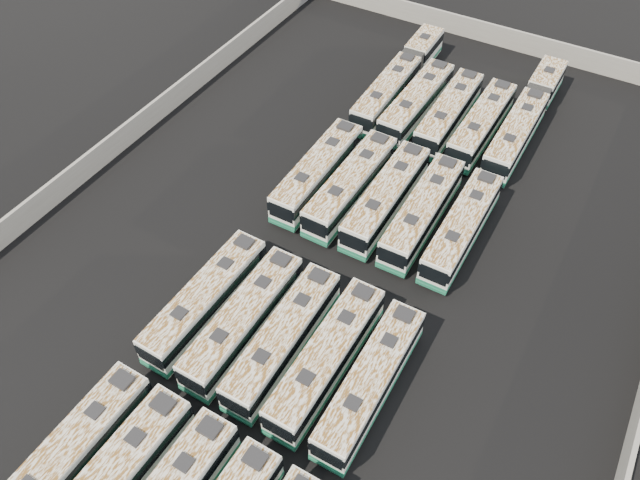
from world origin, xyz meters
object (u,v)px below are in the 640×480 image
at_px(bus_midback_far_left, 318,172).
at_px(bus_midback_far_right, 462,228).
at_px(bus_midback_right, 422,212).
at_px(bus_midfront_center, 283,339).
at_px(bus_midfront_left, 244,320).
at_px(bus_midback_left, 351,185).
at_px(bus_back_left, 416,103).
at_px(bus_midfront_far_right, 370,382).
at_px(bus_back_far_right, 526,117).
at_px(bus_back_right, 481,124).
at_px(bus_midfront_right, 327,358).
at_px(bus_midfront_far_left, 206,300).
at_px(bus_back_far_left, 399,78).
at_px(bus_back_center, 448,113).
at_px(bus_front_far_left, 70,457).

distance_m(bus_midback_far_left, bus_midback_far_right, 12.49).
relative_size(bus_midback_far_left, bus_midback_right, 1.01).
height_order(bus_midfront_center, bus_midback_right, bus_midback_right).
relative_size(bus_midfront_left, bus_midfront_center, 1.00).
relative_size(bus_midback_left, bus_back_left, 1.00).
xyz_separation_m(bus_midfront_far_right, bus_back_far_right, (-0.00, 30.79, 0.01)).
relative_size(bus_midback_left, bus_back_right, 1.03).
bearing_deg(bus_midfront_right, bus_midback_right, 90.52).
bearing_deg(bus_midfront_far_left, bus_midback_far_right, 51.30).
xyz_separation_m(bus_midback_far_left, bus_back_far_right, (12.42, 15.85, -0.04)).
bearing_deg(bus_midfront_far_right, bus_midback_far_left, 129.33).
relative_size(bus_midfront_left, bus_midback_right, 0.99).
height_order(bus_midfront_center, bus_back_right, bus_midfront_center).
bearing_deg(bus_back_far_left, bus_midfront_center, -79.91).
bearing_deg(bus_midfront_center, bus_midfront_right, 1.86).
bearing_deg(bus_midfront_far_left, bus_back_right, 72.46).
height_order(bus_midfront_far_right, bus_midback_far_right, bus_midback_far_right).
distance_m(bus_midback_left, bus_midback_far_right, 9.40).
distance_m(bus_midback_right, bus_back_center, 13.08).
bearing_deg(bus_midfront_center, bus_back_center, 89.16).
xyz_separation_m(bus_midfront_far_right, bus_midback_far_right, (0.06, 15.01, 0.00)).
relative_size(bus_back_right, bus_back_far_right, 0.64).
distance_m(bus_midback_far_right, bus_back_center, 14.21).
xyz_separation_m(bus_midfront_far_left, bus_midback_right, (9.32, 15.05, 0.03)).
bearing_deg(bus_midfront_center, bus_back_far_right, 77.82).
distance_m(bus_midfront_right, bus_midback_right, 14.95).
xyz_separation_m(bus_midfront_left, bus_back_far_left, (-3.17, 30.80, -0.03)).
distance_m(bus_midback_right, bus_back_far_left, 18.19).
bearing_deg(bus_back_far_left, bus_midback_left, -80.07).
xyz_separation_m(bus_midfront_right, bus_back_center, (-3.07, 27.68, -0.03)).
height_order(bus_midfront_far_left, bus_midback_far_left, bus_midback_far_left).
bearing_deg(bus_midfront_far_right, bus_front_far_left, -134.94).
bearing_deg(bus_midfront_left, bus_back_center, 83.61).
xyz_separation_m(bus_midfront_far_right, bus_midback_far_left, (-12.43, 14.95, 0.04)).
xyz_separation_m(bus_midfront_left, bus_midback_left, (-0.03, 15.04, 0.03)).
bearing_deg(bus_midfront_far_right, bus_midfront_left, -179.59).
height_order(bus_midfront_right, bus_back_far_left, bus_midfront_right).
xyz_separation_m(bus_front_far_left, bus_midback_right, (9.26, 27.68, 0.01)).
bearing_deg(bus_back_left, bus_back_far_left, 137.40).
bearing_deg(bus_midfront_far_right, bus_back_far_left, 111.73).
height_order(bus_midfront_far_left, bus_back_left, bus_back_left).
relative_size(bus_front_far_left, bus_back_far_right, 0.65).
distance_m(bus_midfront_right, bus_back_center, 27.85).
relative_size(bus_midfront_left, bus_back_right, 1.01).
xyz_separation_m(bus_midback_far_right, bus_back_far_left, (-12.54, 15.66, -0.02)).
distance_m(bus_midfront_center, bus_back_right, 27.97).
height_order(bus_midfront_center, bus_back_center, bus_back_center).
xyz_separation_m(bus_midback_left, bus_back_far_left, (-3.14, 15.75, -0.07)).
height_order(bus_midfront_far_right, bus_back_center, bus_back_center).
height_order(bus_midfront_far_left, bus_midback_far_right, bus_midfront_far_left).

